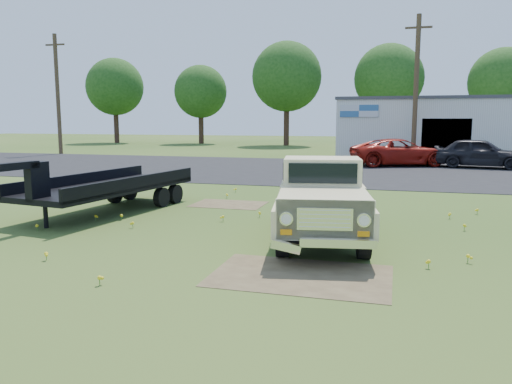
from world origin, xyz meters
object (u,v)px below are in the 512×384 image
vintage_pickup_truck (321,198)px  flatbed_trailer (109,183)px  dark_sedan (480,153)px  red_pickup (400,153)px

vintage_pickup_truck → flatbed_trailer: bearing=155.9°
vintage_pickup_truck → dark_sedan: size_ratio=1.05×
red_pickup → vintage_pickup_truck: bearing=153.8°
vintage_pickup_truck → dark_sedan: vintage_pickup_truck is taller
vintage_pickup_truck → red_pickup: 18.95m
flatbed_trailer → dark_sedan: 21.02m
vintage_pickup_truck → flatbed_trailer: 6.50m
dark_sedan → flatbed_trailer: bearing=154.6°
vintage_pickup_truck → flatbed_trailer: (-6.30, 1.61, -0.07)m
vintage_pickup_truck → flatbed_trailer: size_ratio=0.81×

